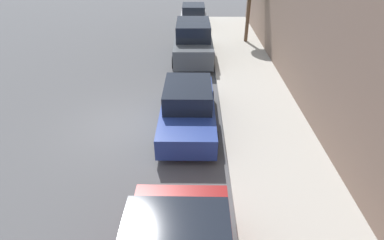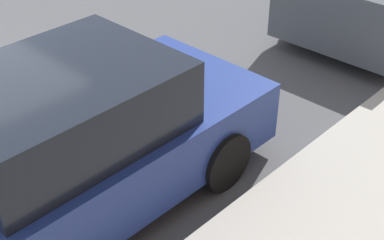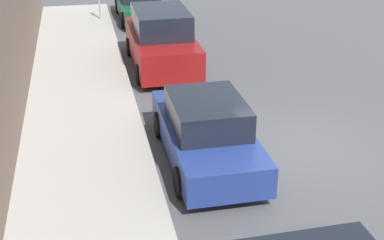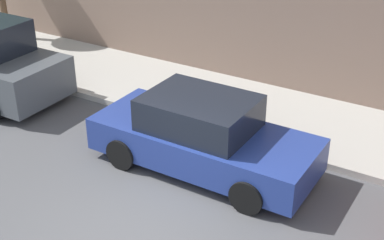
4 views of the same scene
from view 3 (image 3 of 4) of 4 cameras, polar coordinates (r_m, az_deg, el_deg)
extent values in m
plane|color=#515154|center=(13.17, 11.09, -2.98)|extent=(60.00, 60.00, 0.00)
cube|color=#B2ADA3|center=(12.21, -11.26, -4.97)|extent=(3.03, 32.00, 0.15)
cube|color=#14512D|center=(24.65, -5.64, 11.93)|extent=(1.89, 4.54, 0.68)
cylinder|color=black|center=(23.46, -3.11, 10.81)|extent=(0.22, 0.69, 0.69)
cylinder|color=black|center=(23.27, -7.31, 10.52)|extent=(0.22, 0.69, 0.69)
cylinder|color=black|center=(26.15, -4.11, 12.25)|extent=(0.22, 0.69, 0.69)
cylinder|color=black|center=(25.97, -7.91, 12.00)|extent=(0.22, 0.69, 0.69)
cube|color=maroon|center=(18.21, -3.27, 7.78)|extent=(1.99, 4.81, 0.96)
cube|color=black|center=(17.97, -3.34, 10.46)|extent=(1.74, 2.61, 0.80)
cylinder|color=black|center=(17.11, 0.64, 5.33)|extent=(0.22, 0.64, 0.64)
cylinder|color=black|center=(16.82, -5.57, 4.86)|extent=(0.22, 0.64, 0.64)
cylinder|color=black|center=(19.88, -1.25, 8.15)|extent=(0.22, 0.64, 0.64)
cylinder|color=black|center=(19.63, -6.64, 7.77)|extent=(0.22, 0.64, 0.64)
cube|color=navy|center=(12.21, 1.47, -1.87)|extent=(1.80, 4.50, 0.68)
cube|color=black|center=(11.84, 1.62, 0.77)|extent=(1.59, 2.10, 0.64)
cylinder|color=black|center=(11.37, 7.29, -5.62)|extent=(0.22, 0.65, 0.65)
cylinder|color=black|center=(10.97, -1.19, -6.61)|extent=(0.22, 0.65, 0.65)
cylinder|color=black|center=(13.72, 3.56, 0.16)|extent=(0.22, 0.65, 0.65)
cylinder|color=black|center=(13.40, -3.46, -0.48)|extent=(0.22, 0.65, 0.65)
cylinder|color=#ADADB2|center=(24.32, -9.83, 11.84)|extent=(0.07, 0.07, 1.10)
camera|label=1|loc=(19.72, -5.78, 24.11)|focal=28.00mm
camera|label=2|loc=(12.83, -17.13, 13.51)|focal=50.00mm
camera|label=4|loc=(18.48, 24.60, 22.24)|focal=50.00mm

